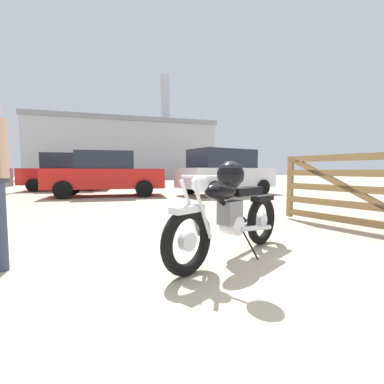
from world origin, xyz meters
TOP-DOWN VIEW (x-y plane):
  - ground_plane at (0.00, 0.00)m, footprint 80.00×80.00m
  - vintage_motorcycle at (0.05, 0.22)m, footprint 1.90×1.13m
  - timber_gate at (2.70, 0.55)m, footprint 0.66×2.51m
  - white_estate_far at (-2.23, 12.11)m, footprint 4.13×2.33m
  - silver_sedan_mid at (3.74, 7.32)m, footprint 4.14×2.37m
  - pale_sedan_back at (-0.72, 8.39)m, footprint 4.39×2.35m
  - blue_hatchback_right at (6.99, 15.15)m, footprint 4.44×2.49m
  - industrial_building at (3.06, 32.00)m, footprint 21.03×9.85m

SIDE VIEW (x-z plane):
  - ground_plane at x=0.00m, z-range 0.00..0.00m
  - vintage_motorcycle at x=0.05m, z-range -0.04..1.03m
  - timber_gate at x=2.70m, z-range -0.10..1.50m
  - pale_sedan_back at x=-0.72m, z-range 0.00..1.67m
  - blue_hatchback_right at x=6.99m, z-range 0.00..1.67m
  - white_estate_far at x=-2.23m, z-range 0.03..1.81m
  - silver_sedan_mid at x=3.74m, z-range 0.03..1.81m
  - industrial_building at x=3.06m, z-range -2.98..9.88m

